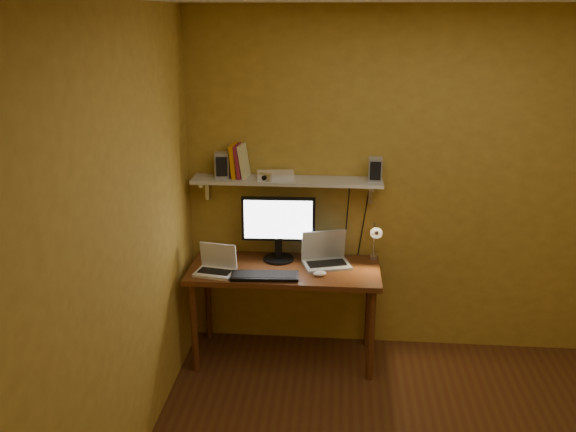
# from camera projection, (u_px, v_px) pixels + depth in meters

# --- Properties ---
(room) EXTENTS (3.44, 3.24, 2.64)m
(room) POSITION_uv_depth(u_px,v_px,m) (449.00, 273.00, 3.02)
(room) COLOR #563216
(room) RESTS_ON ground
(desk) EXTENTS (1.40, 0.60, 0.75)m
(desk) POSITION_uv_depth(u_px,v_px,m) (285.00, 278.00, 4.51)
(desk) COLOR brown
(desk) RESTS_ON ground
(wall_shelf) EXTENTS (1.40, 0.25, 0.21)m
(wall_shelf) POSITION_uv_depth(u_px,v_px,m) (287.00, 181.00, 4.47)
(wall_shelf) COLOR silver
(wall_shelf) RESTS_ON room
(monitor) EXTENTS (0.55, 0.24, 0.50)m
(monitor) POSITION_uv_depth(u_px,v_px,m) (278.00, 225.00, 4.54)
(monitor) COLOR black
(monitor) RESTS_ON desk
(laptop) EXTENTS (0.39, 0.33, 0.25)m
(laptop) POSITION_uv_depth(u_px,v_px,m) (325.00, 255.00, 4.53)
(laptop) COLOR #969A9E
(laptop) RESTS_ON desk
(netbook) EXTENTS (0.30, 0.24, 0.21)m
(netbook) POSITION_uv_depth(u_px,v_px,m) (216.00, 265.00, 4.39)
(netbook) COLOR white
(netbook) RESTS_ON desk
(keyboard) EXTENTS (0.49, 0.19, 0.03)m
(keyboard) POSITION_uv_depth(u_px,v_px,m) (265.00, 276.00, 4.31)
(keyboard) COLOR black
(keyboard) RESTS_ON desk
(mouse) EXTENTS (0.11, 0.09, 0.04)m
(mouse) POSITION_uv_depth(u_px,v_px,m) (320.00, 274.00, 4.33)
(mouse) COLOR white
(mouse) RESTS_ON desk
(desk_lamp) EXTENTS (0.09, 0.23, 0.38)m
(desk_lamp) POSITION_uv_depth(u_px,v_px,m) (375.00, 238.00, 4.48)
(desk_lamp) COLOR silver
(desk_lamp) RESTS_ON desk
(speaker_left) EXTENTS (0.12, 0.12, 0.19)m
(speaker_left) POSITION_uv_depth(u_px,v_px,m) (222.00, 165.00, 4.49)
(speaker_left) COLOR #969A9E
(speaker_left) RESTS_ON wall_shelf
(speaker_right) EXTENTS (0.10, 0.10, 0.17)m
(speaker_right) POSITION_uv_depth(u_px,v_px,m) (375.00, 169.00, 4.39)
(speaker_right) COLOR #969A9E
(speaker_right) RESTS_ON wall_shelf
(books) EXTENTS (0.14, 0.17, 0.25)m
(books) POSITION_uv_depth(u_px,v_px,m) (239.00, 161.00, 4.48)
(books) COLOR orange
(books) RESTS_ON wall_shelf
(shelf_camera) EXTENTS (0.10, 0.06, 0.06)m
(shelf_camera) POSITION_uv_depth(u_px,v_px,m) (265.00, 177.00, 4.40)
(shelf_camera) COLOR silver
(shelf_camera) RESTS_ON wall_shelf
(router) EXTENTS (0.29, 0.21, 0.04)m
(router) POSITION_uv_depth(u_px,v_px,m) (276.00, 175.00, 4.48)
(router) COLOR white
(router) RESTS_ON wall_shelf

